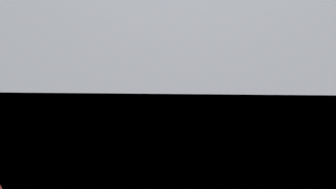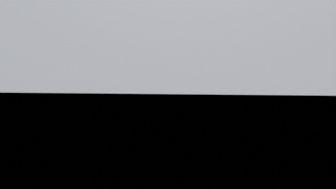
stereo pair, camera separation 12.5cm
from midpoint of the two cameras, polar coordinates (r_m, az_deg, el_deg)
name	(u,v)px [view 1 (the left image)]	position (r m, az deg, el deg)	size (l,w,h in m)	color
ground_plane	(203,133)	(19.51, 4.97, -5.53)	(160.00, 160.00, 0.00)	#423D38
platform	(119,121)	(20.12, -7.26, -3.84)	(32.00, 6.52, 0.99)	gray
platform_edge_coping	(180,112)	(19.48, 1.51, -2.57)	(32.00, 0.36, 0.02)	beige
rail_near	(237,132)	(19.49, 9.75, -5.38)	(52.00, 0.08, 0.14)	gray
rail_far	(207,131)	(19.49, 5.50, -5.34)	(52.00, 0.08, 0.14)	gray
train	(221,96)	(13.29, 7.50, -0.24)	(22.57, 2.73, 4.32)	black
station_building	(77,80)	(16.99, -13.35, 2.06)	(8.21, 4.31, 6.00)	silver
bench_mid_platform	(155,94)	(26.57, -2.05, 0.12)	(1.41, 0.45, 0.88)	brown
bench_platform_end	(164,91)	(29.91, -0.70, 0.52)	(1.42, 0.50, 0.88)	brown
planter_edge_far	(130,115)	(14.23, -5.83, -3.03)	(0.57, 0.57, 0.88)	#9E5138
planter_bench_left	(158,104)	(18.98, -1.66, -1.42)	(0.50, 0.50, 0.78)	teal
planter_by_door	(118,94)	(27.14, -7.34, 0.14)	(0.57, 0.57, 0.91)	black
planter_under_sign	(180,95)	(25.83, 1.63, -0.08)	(0.46, 0.46, 0.80)	#9E5138
planter_bench_right	(91,134)	(10.64, -11.44, -5.71)	(0.55, 0.55, 0.76)	#9E5138
planter_edge_near	(169,104)	(20.29, -0.02, -1.35)	(0.48, 0.48, 0.71)	black
planter_corner_building	(129,123)	(12.66, -5.95, -4.19)	(0.42, 0.42, 0.76)	black
lamp_post_platform	(177,58)	(21.25, 1.22, 5.37)	(0.32, 0.50, 3.98)	black
station_sign_board	(112,104)	(10.94, -8.41, -1.32)	(0.96, 0.06, 1.57)	black
tree_mid_background	(50,40)	(31.15, -16.91, 7.58)	(3.62, 3.87, 7.07)	#4C3828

